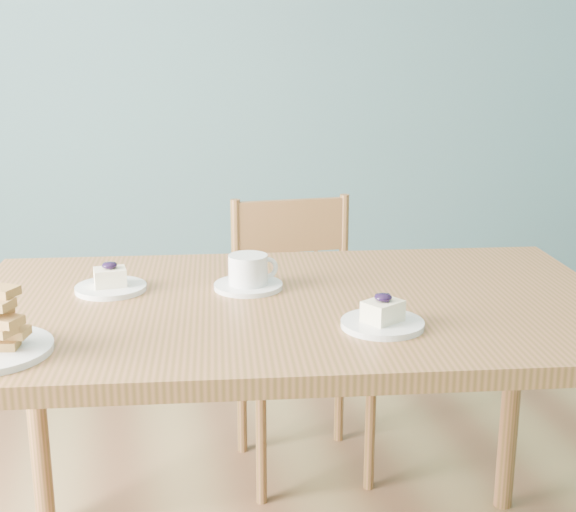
# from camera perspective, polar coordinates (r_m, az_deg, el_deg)

# --- Properties ---
(room) EXTENTS (5.01, 5.01, 2.71)m
(room) POSITION_cam_1_polar(r_m,az_deg,el_deg) (1.52, 9.72, 16.25)
(room) COLOR olive
(room) RESTS_ON ground
(dining_table) EXTENTS (1.52, 1.00, 0.76)m
(dining_table) POSITION_cam_1_polar(r_m,az_deg,el_deg) (1.78, 0.31, -5.51)
(dining_table) COLOR #915A37
(dining_table) RESTS_ON ground
(dining_chair) EXTENTS (0.39, 0.37, 0.84)m
(dining_chair) POSITION_cam_1_polar(r_m,az_deg,el_deg) (2.47, 0.88, -5.75)
(dining_chair) COLOR #915A37
(dining_chair) RESTS_ON ground
(cheesecake_plate_near) EXTENTS (0.17, 0.17, 0.07)m
(cheesecake_plate_near) POSITION_cam_1_polar(r_m,az_deg,el_deg) (1.60, 6.74, -4.43)
(cheesecake_plate_near) COLOR silver
(cheesecake_plate_near) RESTS_ON dining_table
(cheesecake_plate_far) EXTENTS (0.16, 0.16, 0.07)m
(cheesecake_plate_far) POSITION_cam_1_polar(r_m,az_deg,el_deg) (1.86, -12.51, -1.91)
(cheesecake_plate_far) COLOR silver
(cheesecake_plate_far) RESTS_ON dining_table
(coffee_cup) EXTENTS (0.16, 0.16, 0.08)m
(coffee_cup) POSITION_cam_1_polar(r_m,az_deg,el_deg) (1.83, -2.81, -1.30)
(coffee_cup) COLOR silver
(coffee_cup) RESTS_ON dining_table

